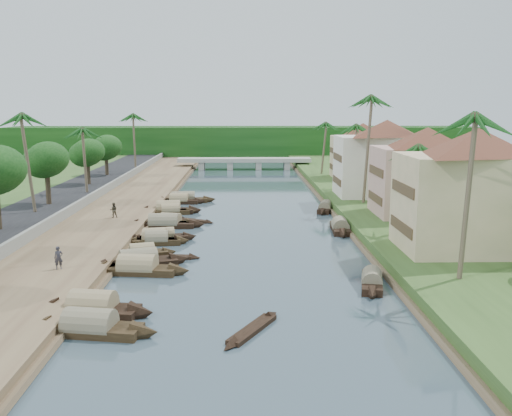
{
  "coord_description": "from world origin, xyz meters",
  "views": [
    {
      "loc": [
        -0.28,
        -48.42,
        13.12
      ],
      "look_at": [
        1.15,
        13.92,
        2.0
      ],
      "focal_mm": 40.0,
      "sensor_mm": 36.0,
      "label": 1
    }
  ],
  "objects_px": {
    "sampan_0": "(90,327)",
    "person_near": "(59,258)",
    "building_near": "(475,189)",
    "sampan_1": "(93,309)",
    "bridge": "(244,161)"
  },
  "relations": [
    {
      "from": "sampan_0",
      "to": "sampan_1",
      "type": "relative_size",
      "value": 1.03
    },
    {
      "from": "building_near",
      "to": "sampan_0",
      "type": "relative_size",
      "value": 1.71
    },
    {
      "from": "building_near",
      "to": "sampan_0",
      "type": "distance_m",
      "value": 32.41
    },
    {
      "from": "bridge",
      "to": "sampan_1",
      "type": "height_order",
      "value": "bridge"
    },
    {
      "from": "bridge",
      "to": "sampan_1",
      "type": "relative_size",
      "value": 3.32
    },
    {
      "from": "sampan_0",
      "to": "sampan_1",
      "type": "bearing_deg",
      "value": 111.44
    },
    {
      "from": "sampan_1",
      "to": "sampan_0",
      "type": "bearing_deg",
      "value": -69.51
    },
    {
      "from": "bridge",
      "to": "sampan_1",
      "type": "distance_m",
      "value": 86.17
    },
    {
      "from": "sampan_0",
      "to": "person_near",
      "type": "xyz_separation_m",
      "value": [
        -5.19,
        10.92,
        1.27
      ]
    },
    {
      "from": "building_near",
      "to": "sampan_0",
      "type": "bearing_deg",
      "value": -152.55
    },
    {
      "from": "sampan_0",
      "to": "sampan_1",
      "type": "distance_m",
      "value": 3.15
    },
    {
      "from": "bridge",
      "to": "sampan_0",
      "type": "relative_size",
      "value": 3.22
    },
    {
      "from": "sampan_0",
      "to": "sampan_1",
      "type": "xyz_separation_m",
      "value": [
        -0.62,
        3.09,
        0.0
      ]
    },
    {
      "from": "building_near",
      "to": "person_near",
      "type": "xyz_separation_m",
      "value": [
        -33.46,
        -3.77,
        -4.7
      ]
    },
    {
      "from": "sampan_1",
      "to": "person_near",
      "type": "relative_size",
      "value": 4.75
    }
  ]
}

